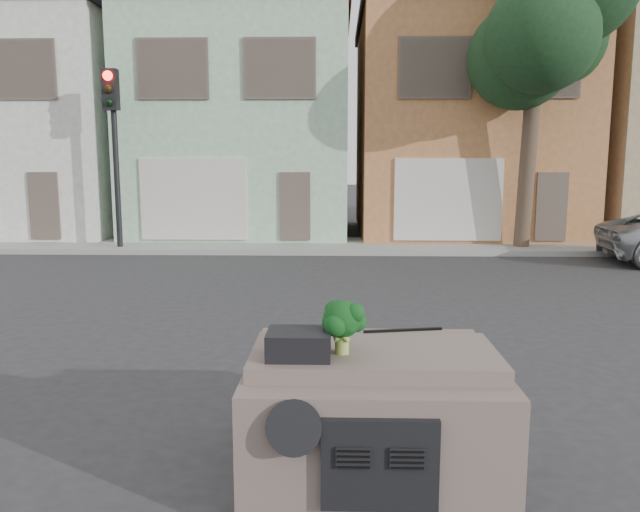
{
  "coord_description": "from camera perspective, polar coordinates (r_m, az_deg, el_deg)",
  "views": [
    {
      "loc": [
        -0.3,
        -7.89,
        2.59
      ],
      "look_at": [
        -0.53,
        0.5,
        1.3
      ],
      "focal_mm": 35.0,
      "sensor_mm": 36.0,
      "label": 1
    }
  ],
  "objects": [
    {
      "name": "car_dashboard",
      "position": [
        5.3,
        4.8,
        -13.81
      ],
      "size": [
        2.0,
        1.8,
        1.12
      ],
      "primitive_type": "cube",
      "color": "#6D5C54",
      "rests_on": "ground"
    },
    {
      "name": "sidewalk",
      "position": [
        18.56,
        2.48,
        0.94
      ],
      "size": [
        40.0,
        3.0,
        0.15
      ],
      "primitive_type": "cube",
      "color": "gray",
      "rests_on": "ground"
    },
    {
      "name": "ground_plane",
      "position": [
        8.3,
        3.59,
        -9.45
      ],
      "size": [
        120.0,
        120.0,
        0.0
      ],
      "primitive_type": "plane",
      "color": "#303033",
      "rests_on": "ground"
    },
    {
      "name": "tree_near",
      "position": [
        18.54,
        18.7,
        13.43
      ],
      "size": [
        4.4,
        4.0,
        8.5
      ],
      "primitive_type": "cube",
      "color": "#173419",
      "rests_on": "ground"
    },
    {
      "name": "townhouse_tan",
      "position": [
        22.82,
        12.69,
        11.51
      ],
      "size": [
        7.2,
        8.2,
        7.55
      ],
      "primitive_type": "cube",
      "color": "#B77746",
      "rests_on": "ground"
    },
    {
      "name": "townhouse_mint",
      "position": [
        22.64,
        -6.7,
        11.68
      ],
      "size": [
        7.2,
        8.2,
        7.55
      ],
      "primitive_type": "cube",
      "color": "#A3CDAA",
      "rests_on": "ground"
    },
    {
      "name": "broccoli",
      "position": [
        4.79,
        2.03,
        -6.44
      ],
      "size": [
        0.37,
        0.37,
        0.43
      ],
      "primitive_type": "cube",
      "rotation": [
        0.0,
        0.0,
        4.76
      ],
      "color": "#0D3411",
      "rests_on": "car_dashboard"
    },
    {
      "name": "wiper_arm",
      "position": [
        5.49,
        7.59,
        -6.73
      ],
      "size": [
        0.69,
        0.15,
        0.02
      ],
      "primitive_type": "cube",
      "rotation": [
        0.0,
        0.0,
        0.17
      ],
      "color": "black",
      "rests_on": "car_dashboard"
    },
    {
      "name": "traffic_signal",
      "position": [
        18.46,
        -18.25,
        8.18
      ],
      "size": [
        0.4,
        0.4,
        5.1
      ],
      "primitive_type": "cube",
      "color": "black",
      "rests_on": "ground"
    },
    {
      "name": "instrument_hump",
      "position": [
        4.75,
        -1.94,
        -8.04
      ],
      "size": [
        0.48,
        0.38,
        0.2
      ],
      "primitive_type": "cube",
      "color": "black",
      "rests_on": "car_dashboard"
    },
    {
      "name": "townhouse_white",
      "position": [
        24.84,
        -24.4,
        10.71
      ],
      "size": [
        7.2,
        8.2,
        7.55
      ],
      "primitive_type": "cube",
      "color": "silver",
      "rests_on": "ground"
    }
  ]
}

